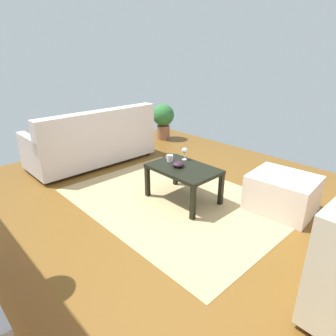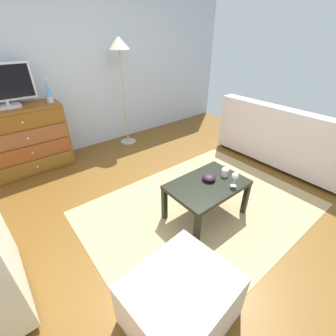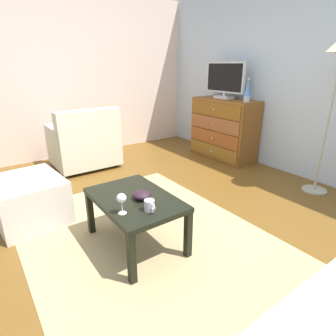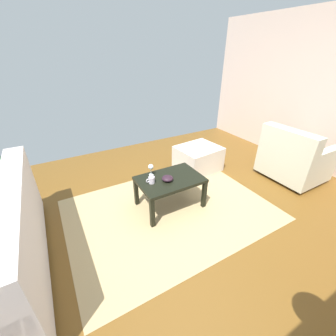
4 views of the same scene
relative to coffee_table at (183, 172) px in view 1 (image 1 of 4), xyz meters
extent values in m
cube|color=brown|center=(-0.15, 0.29, -0.40)|extent=(5.90, 5.16, 0.05)
cube|color=tan|center=(0.05, 0.09, -0.37)|extent=(2.60, 1.90, 0.01)
cube|color=brown|center=(-1.25, 2.10, 0.42)|extent=(1.02, 0.02, 0.20)
sphere|color=silver|center=(-1.25, 2.08, 0.42)|extent=(0.03, 0.03, 0.03)
cube|color=black|center=(-0.38, 0.25, -0.18)|extent=(0.05, 0.05, 0.40)
cube|color=black|center=(0.38, 0.25, -0.18)|extent=(0.05, 0.05, 0.40)
cube|color=black|center=(-0.38, -0.25, -0.18)|extent=(0.05, 0.05, 0.40)
cube|color=black|center=(0.38, -0.25, -0.18)|extent=(0.05, 0.05, 0.40)
cube|color=black|center=(0.00, 0.00, 0.04)|extent=(0.83, 0.56, 0.04)
cylinder|color=silver|center=(0.17, -0.20, 0.06)|extent=(0.06, 0.06, 0.00)
cylinder|color=silver|center=(0.17, -0.20, 0.11)|extent=(0.01, 0.01, 0.09)
sphere|color=silver|center=(0.17, -0.20, 0.18)|extent=(0.07, 0.07, 0.07)
cylinder|color=silver|center=(0.25, -0.02, 0.10)|extent=(0.08, 0.08, 0.09)
torus|color=silver|center=(0.30, -0.02, 0.11)|extent=(0.05, 0.01, 0.05)
ellipsoid|color=black|center=(0.06, 0.03, 0.09)|extent=(0.14, 0.14, 0.07)
cylinder|color=#332319|center=(2.29, -0.77, -0.35)|extent=(0.05, 0.05, 0.05)
cylinder|color=#332319|center=(2.29, 1.04, -0.35)|extent=(0.05, 0.05, 0.05)
cylinder|color=#332319|center=(1.60, -0.77, -0.35)|extent=(0.05, 0.05, 0.05)
cylinder|color=#332319|center=(1.60, 1.04, -0.35)|extent=(0.05, 0.05, 0.05)
cube|color=beige|center=(1.95, 0.13, -0.15)|extent=(0.85, 1.97, 0.36)
cube|color=beige|center=(1.62, 0.13, 0.27)|extent=(0.20, 1.97, 0.48)
cube|color=beige|center=(1.95, -0.79, 0.13)|extent=(0.81, 0.12, 0.20)
cube|color=beige|center=(1.95, 1.06, 0.13)|extent=(0.81, 0.12, 0.20)
cylinder|color=#7D665E|center=(2.22, 0.31, 0.11)|extent=(0.16, 0.40, 0.16)
cylinder|color=#332319|center=(-1.83, 0.69, -0.35)|extent=(0.05, 0.05, 0.05)
cube|color=beige|center=(-0.94, -0.65, -0.16)|extent=(0.75, 0.66, 0.43)
cylinder|color=brown|center=(2.15, -1.64, -0.24)|extent=(0.26, 0.26, 0.28)
sphere|color=#2D6B33|center=(2.15, -1.64, 0.12)|extent=(0.44, 0.44, 0.44)
camera|label=1|loc=(-2.22, 2.35, 1.36)|focal=31.30mm
camera|label=2|loc=(-1.56, -1.27, 1.44)|focal=24.51mm
camera|label=3|loc=(1.79, -0.95, 1.06)|focal=29.62mm
camera|label=4|loc=(1.21, 2.07, 1.52)|focal=23.26mm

